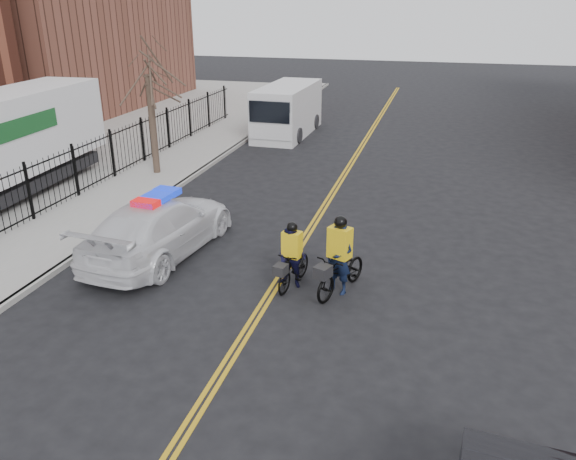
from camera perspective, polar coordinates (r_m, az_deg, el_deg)
The scene contains 11 objects.
ground at distance 13.13m, azimuth -3.65°, elevation -9.42°, with size 120.00×120.00×0.00m, color black.
center_line_left at distance 20.13m, azimuth 3.43°, elevation 2.32°, with size 0.10×60.00×0.01m, color gold.
center_line_right at distance 20.10m, azimuth 3.88°, elevation 2.28°, with size 0.10×60.00×0.01m, color gold.
sidewalk at distance 22.71m, azimuth -15.24°, elevation 4.11°, with size 3.00×60.00×0.15m, color gray.
curb at distance 22.01m, azimuth -11.84°, elevation 3.85°, with size 0.20×60.00×0.15m, color gray.
iron_fence at distance 23.24m, azimuth -18.69°, elevation 6.51°, with size 0.12×28.00×2.00m, color black, non-canonical shape.
street_tree at distance 23.68m, azimuth -13.89°, elevation 13.61°, with size 3.20×3.20×4.80m.
police_cruiser at distance 16.57m, azimuth -12.91°, elevation 0.32°, with size 2.83×5.92×1.83m.
cargo_van at distance 30.87m, azimuth -0.14°, elevation 11.97°, with size 2.56×6.36×2.64m.
cyclist_near at distance 14.14m, azimuth 5.17°, elevation -3.69°, with size 1.45×2.23×2.07m.
cyclist_far at distance 14.38m, azimuth 0.39°, elevation -3.20°, with size 0.90×1.82×1.78m.
Camera 1 is at (3.73, -10.51, 6.94)m, focal length 35.00 mm.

